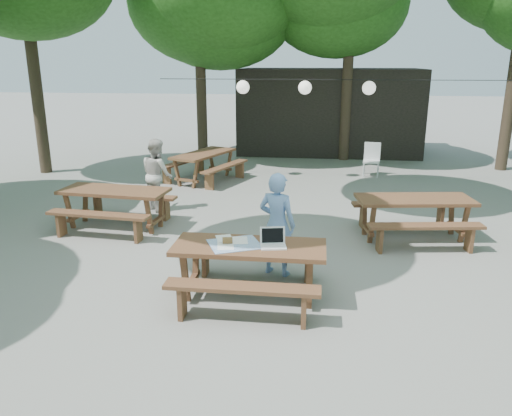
{
  "coord_description": "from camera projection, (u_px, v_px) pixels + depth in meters",
  "views": [
    {
      "loc": [
        0.2,
        -7.08,
        3.07
      ],
      "look_at": [
        -0.65,
        -0.33,
        1.05
      ],
      "focal_mm": 35.0,
      "sensor_mm": 36.0,
      "label": 1
    }
  ],
  "objects": [
    {
      "name": "paper_lanterns",
      "position": [
        306.0,
        87.0,
        12.68
      ],
      "size": [
        9.0,
        0.34,
        0.38
      ],
      "color": "black",
      "rests_on": "ground"
    },
    {
      "name": "laptop",
      "position": [
        273.0,
        241.0,
        6.47
      ],
      "size": [
        0.37,
        0.32,
        0.24
      ],
      "rotation": [
        0.0,
        0.0,
        0.19
      ],
      "color": "white",
      "rests_on": "main_picnic_table"
    },
    {
      "name": "woman",
      "position": [
        277.0,
        224.0,
        7.27
      ],
      "size": [
        0.65,
        0.53,
        1.55
      ],
      "primitive_type": "imported",
      "rotation": [
        0.0,
        0.0,
        2.81
      ],
      "color": "#7BA3E1",
      "rests_on": "ground"
    },
    {
      "name": "picnic_table_far_w",
      "position": [
        204.0,
        166.0,
        13.11
      ],
      "size": [
        2.15,
        2.34,
        0.75
      ],
      "rotation": [
        0.0,
        0.0,
        1.21
      ],
      "color": "#532D1D",
      "rests_on": "ground"
    },
    {
      "name": "ground",
      "position": [
        301.0,
        269.0,
        7.64
      ],
      "size": [
        80.0,
        80.0,
        0.0
      ],
      "primitive_type": "plane",
      "color": "slate",
      "rests_on": "ground"
    },
    {
      "name": "picnic_table_ne",
      "position": [
        413.0,
        218.0,
        8.85
      ],
      "size": [
        2.1,
        1.83,
        0.75
      ],
      "rotation": [
        0.0,
        0.0,
        0.14
      ],
      "color": "#532D1D",
      "rests_on": "ground"
    },
    {
      "name": "plastic_chair",
      "position": [
        371.0,
        167.0,
        13.73
      ],
      "size": [
        0.5,
        0.5,
        0.9
      ],
      "rotation": [
        0.0,
        0.0,
        -0.14
      ],
      "color": "silver",
      "rests_on": "ground"
    },
    {
      "name": "main_picnic_table",
      "position": [
        249.0,
        271.0,
        6.63
      ],
      "size": [
        2.0,
        1.58,
        0.75
      ],
      "color": "#532D1D",
      "rests_on": "ground"
    },
    {
      "name": "tabletop_clutter",
      "position": [
        233.0,
        243.0,
        6.55
      ],
      "size": [
        0.82,
        0.77,
        0.08
      ],
      "color": "#346BB4",
      "rests_on": "main_picnic_table"
    },
    {
      "name": "picnic_table_nw",
      "position": [
        116.0,
        208.0,
        9.43
      ],
      "size": [
        2.06,
        1.74,
        0.75
      ],
      "rotation": [
        0.0,
        0.0,
        -0.09
      ],
      "color": "#532D1D",
      "rests_on": "ground"
    },
    {
      "name": "pavilion",
      "position": [
        329.0,
        111.0,
        17.16
      ],
      "size": [
        6.0,
        3.0,
        2.8
      ],
      "primitive_type": "cube",
      "color": "black",
      "rests_on": "ground"
    },
    {
      "name": "second_person",
      "position": [
        157.0,
        174.0,
        10.51
      ],
      "size": [
        0.92,
        0.93,
        1.51
      ],
      "primitive_type": "imported",
      "rotation": [
        0.0,
        0.0,
        2.29
      ],
      "color": "beige",
      "rests_on": "ground"
    }
  ]
}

